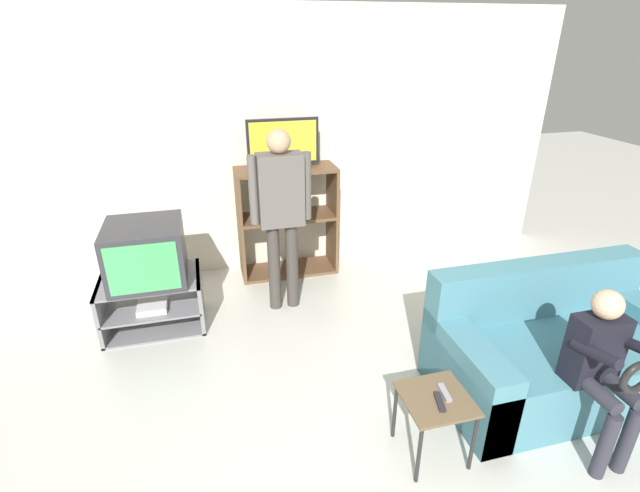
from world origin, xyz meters
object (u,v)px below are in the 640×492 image
at_px(tv_stand, 153,302).
at_px(remote_control_white, 444,392).
at_px(snack_table, 435,406).
at_px(television_main, 146,252).
at_px(media_shelf, 287,221).
at_px(television_flat, 283,145).
at_px(remote_control_black, 440,402).
at_px(person_standing_adult, 281,205).
at_px(couch, 554,351).
at_px(person_seated_child, 603,363).

height_order(tv_stand, remote_control_white, tv_stand).
xyz_separation_m(tv_stand, remote_control_white, (1.75, -1.83, 0.21)).
bearing_deg(snack_table, television_main, 132.27).
bearing_deg(media_shelf, television_flat, -161.84).
bearing_deg(tv_stand, remote_control_white, -46.32).
height_order(snack_table, remote_control_white, remote_control_white).
relative_size(media_shelf, remote_control_black, 7.88).
distance_m(media_shelf, remote_control_black, 2.63).
height_order(media_shelf, television_flat, television_flat).
bearing_deg(person_standing_adult, remote_control_white, -72.00).
bearing_deg(media_shelf, tv_stand, -152.06).
height_order(television_main, person_standing_adult, person_standing_adult).
height_order(snack_table, couch, couch).
distance_m(tv_stand, person_seated_child, 3.34).
relative_size(snack_table, couch, 0.26).
bearing_deg(couch, media_shelf, 123.58).
relative_size(snack_table, remote_control_black, 2.98).
bearing_deg(remote_control_black, snack_table, 97.26).
relative_size(media_shelf, person_seated_child, 1.08).
xyz_separation_m(person_standing_adult, person_seated_child, (1.48, -2.05, -0.38)).
bearing_deg(tv_stand, couch, -28.56).
relative_size(television_main, snack_table, 1.42).
bearing_deg(snack_table, person_seated_child, -10.45).
distance_m(snack_table, remote_control_black, 0.09).
height_order(tv_stand, media_shelf, media_shelf).
distance_m(remote_control_white, couch, 1.10).
relative_size(couch, person_standing_adult, 1.02).
relative_size(tv_stand, remote_control_white, 5.76).
height_order(television_main, remote_control_white, television_main).
xyz_separation_m(tv_stand, remote_control_black, (1.69, -1.90, 0.21)).
xyz_separation_m(tv_stand, television_main, (0.01, 0.00, 0.48)).
height_order(media_shelf, person_standing_adult, person_standing_adult).
bearing_deg(person_standing_adult, television_main, -178.76).
height_order(tv_stand, television_main, television_main).
relative_size(television_flat, remote_control_black, 4.79).
relative_size(television_main, remote_control_black, 4.23).
bearing_deg(media_shelf, remote_control_white, -80.33).
xyz_separation_m(tv_stand, person_standing_adult, (1.15, 0.03, 0.77)).
xyz_separation_m(tv_stand, snack_table, (1.69, -1.85, 0.14)).
bearing_deg(remote_control_black, television_main, 144.98).
height_order(television_main, snack_table, television_main).
distance_m(television_main, snack_table, 2.52).
bearing_deg(television_flat, remote_control_white, -79.95).
height_order(television_main, television_flat, television_flat).
bearing_deg(television_main, tv_stand, -176.71).
xyz_separation_m(couch, person_seated_child, (-0.16, -0.50, 0.33)).
distance_m(television_main, person_standing_adult, 1.17).
xyz_separation_m(television_flat, remote_control_black, (0.39, -2.59, -0.92)).
xyz_separation_m(media_shelf, person_seated_child, (1.31, -2.72, 0.04)).
xyz_separation_m(remote_control_black, couch, (1.11, 0.37, -0.14)).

